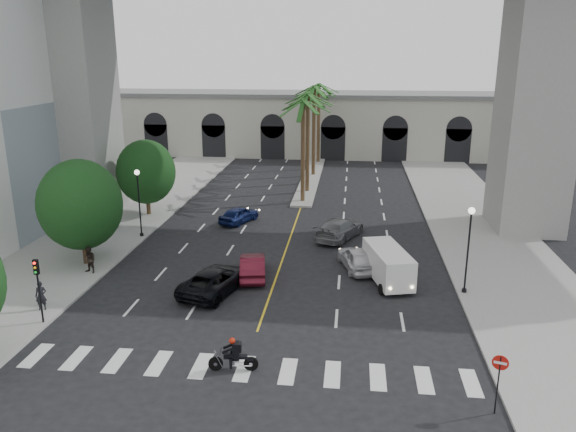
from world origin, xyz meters
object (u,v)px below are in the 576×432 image
object	(u,v)px
car_a	(357,258)
car_d	(340,229)
do_not_enter_sign	(499,372)
lamp_post_left_far	(139,197)
lamp_post_right	(469,243)
cargo_van	(388,264)
traffic_signal_far	(38,280)
car_b	(253,266)
pedestrian_b	(90,260)
pedestrian_a	(41,296)
motorcycle_rider	(235,356)
car_c	(215,280)
car_e	(239,215)

from	to	relation	value
car_a	car_d	world-z (taller)	car_d
do_not_enter_sign	lamp_post_left_far	bearing A→B (deg)	155.05
lamp_post_right	cargo_van	distance (m)	5.04
traffic_signal_far	do_not_enter_sign	bearing A→B (deg)	-13.15
traffic_signal_far	car_b	size ratio (longest dim) A/B	0.82
lamp_post_left_far	pedestrian_b	bearing A→B (deg)	-93.89
car_a	pedestrian_a	size ratio (longest dim) A/B	2.72
car_d	do_not_enter_sign	world-z (taller)	do_not_enter_sign
car_b	traffic_signal_far	bearing A→B (deg)	28.49
traffic_signal_far	motorcycle_rider	distance (m)	11.51
traffic_signal_far	car_b	distance (m)	12.61
car_d	cargo_van	distance (m)	8.87
car_a	car_b	size ratio (longest dim) A/B	1.01
motorcycle_rider	car_a	xyz separation A→B (m)	(5.51, 13.01, 0.03)
lamp_post_right	car_d	xyz separation A→B (m)	(-7.62, 9.60, -2.44)
car_c	car_d	world-z (taller)	car_d
car_d	pedestrian_a	distance (m)	21.65
lamp_post_right	car_e	distance (m)	20.75
cargo_van	lamp_post_left_far	bearing A→B (deg)	145.22
car_a	car_b	distance (m)	6.95
lamp_post_right	traffic_signal_far	size ratio (longest dim) A/B	1.47
car_b	pedestrian_b	bearing A→B (deg)	-5.06
car_e	pedestrian_b	bearing A→B (deg)	83.78
lamp_post_left_far	car_d	xyz separation A→B (m)	(15.18, 1.60, -2.44)
car_d	car_e	distance (m)	9.09
lamp_post_left_far	pedestrian_b	world-z (taller)	lamp_post_left_far
car_e	pedestrian_a	bearing A→B (deg)	91.36
motorcycle_rider	pedestrian_a	size ratio (longest dim) A/B	1.37
traffic_signal_far	pedestrian_a	distance (m)	2.24
car_a	do_not_enter_sign	bearing A→B (deg)	93.57
cargo_van	car_d	bearing A→B (deg)	96.32
traffic_signal_far	cargo_van	size ratio (longest dim) A/B	0.68
car_b	pedestrian_a	distance (m)	12.36
car_c	car_d	xyz separation A→B (m)	(7.10, 10.96, 0.03)
motorcycle_rider	car_b	world-z (taller)	motorcycle_rider
lamp_post_left_far	car_a	xyz separation A→B (m)	(16.53, -4.66, -2.46)
car_b	pedestrian_a	size ratio (longest dim) A/B	2.70
traffic_signal_far	cargo_van	xyz separation A→B (m)	(18.28, 7.84, -1.31)
car_e	pedestrian_b	distance (m)	14.38
car_c	car_d	distance (m)	13.06
lamp_post_left_far	lamp_post_right	xyz separation A→B (m)	(22.80, -8.00, 0.00)
car_d	cargo_van	xyz separation A→B (m)	(3.20, -8.26, 0.42)
pedestrian_a	do_not_enter_sign	size ratio (longest dim) A/B	0.64
traffic_signal_far	motorcycle_rider	size ratio (longest dim) A/B	1.62
traffic_signal_far	car_a	xyz separation A→B (m)	(16.43, 9.84, -1.75)
traffic_signal_far	car_e	distance (m)	20.48
lamp_post_right	car_d	world-z (taller)	lamp_post_right
car_b	car_c	xyz separation A→B (m)	(-1.82, -2.59, 0.02)
cargo_van	pedestrian_a	distance (m)	20.16
car_a	car_b	xyz separation A→B (m)	(-6.63, -2.11, -0.03)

